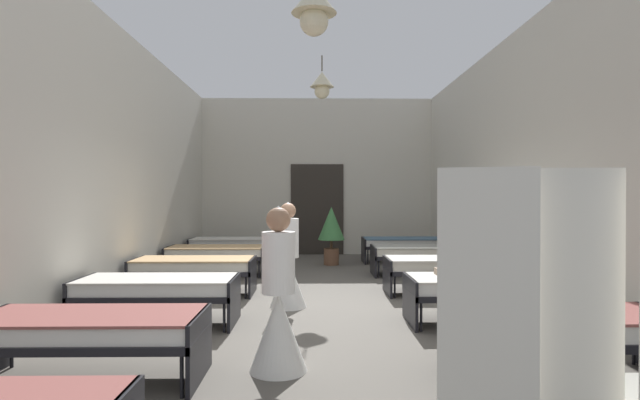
# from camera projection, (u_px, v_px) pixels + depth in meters

# --- Properties ---
(ground_plane) EXTENTS (6.71, 13.24, 0.10)m
(ground_plane) POSITION_uv_depth(u_px,v_px,m) (321.00, 310.00, 7.10)
(ground_plane) COLOR #59544C
(room_shell) EXTENTS (6.51, 12.84, 4.15)m
(room_shell) POSITION_uv_depth(u_px,v_px,m) (320.00, 165.00, 8.42)
(room_shell) COLOR beige
(room_shell) RESTS_ON ground
(bed_left_row_1) EXTENTS (1.90, 0.84, 0.57)m
(bed_left_row_1) POSITION_uv_depth(u_px,v_px,m) (90.00, 330.00, 4.25)
(bed_left_row_1) COLOR black
(bed_left_row_1) RESTS_ON ground
(bed_right_row_1) EXTENTS (1.90, 0.84, 0.57)m
(bed_right_row_1) POSITION_uv_depth(u_px,v_px,m) (560.00, 328.00, 4.31)
(bed_right_row_1) COLOR black
(bed_right_row_1) RESTS_ON ground
(bed_left_row_2) EXTENTS (1.90, 0.84, 0.57)m
(bed_left_row_2) POSITION_uv_depth(u_px,v_px,m) (158.00, 289.00, 6.13)
(bed_left_row_2) COLOR black
(bed_left_row_2) RESTS_ON ground
(bed_right_row_2) EXTENTS (1.90, 0.84, 0.57)m
(bed_right_row_2) POSITION_uv_depth(u_px,v_px,m) (485.00, 288.00, 6.18)
(bed_right_row_2) COLOR black
(bed_right_row_2) RESTS_ON ground
(bed_left_row_3) EXTENTS (1.90, 0.84, 0.57)m
(bed_left_row_3) POSITION_uv_depth(u_px,v_px,m) (194.00, 267.00, 8.00)
(bed_left_row_3) COLOR black
(bed_left_row_3) RESTS_ON ground
(bed_right_row_3) EXTENTS (1.90, 0.84, 0.57)m
(bed_right_row_3) POSITION_uv_depth(u_px,v_px,m) (445.00, 266.00, 8.06)
(bed_right_row_3) COLOR black
(bed_right_row_3) RESTS_ON ground
(bed_left_row_4) EXTENTS (1.90, 0.84, 0.57)m
(bed_left_row_4) POSITION_uv_depth(u_px,v_px,m) (217.00, 253.00, 9.87)
(bed_left_row_4) COLOR black
(bed_left_row_4) RESTS_ON ground
(bed_right_row_4) EXTENTS (1.90, 0.84, 0.57)m
(bed_right_row_4) POSITION_uv_depth(u_px,v_px,m) (420.00, 253.00, 9.93)
(bed_right_row_4) COLOR black
(bed_right_row_4) RESTS_ON ground
(bed_left_row_5) EXTENTS (1.90, 0.84, 0.57)m
(bed_left_row_5) POSITION_uv_depth(u_px,v_px,m) (232.00, 244.00, 11.74)
(bed_left_row_5) COLOR black
(bed_left_row_5) RESTS_ON ground
(bed_right_row_5) EXTENTS (1.90, 0.84, 0.57)m
(bed_right_row_5) POSITION_uv_depth(u_px,v_px,m) (403.00, 244.00, 11.80)
(bed_right_row_5) COLOR black
(bed_right_row_5) RESTS_ON ground
(nurse_near_aisle) EXTENTS (0.52, 0.52, 1.49)m
(nurse_near_aisle) POSITION_uv_depth(u_px,v_px,m) (288.00, 270.00, 7.08)
(nurse_near_aisle) COLOR white
(nurse_near_aisle) RESTS_ON ground
(nurse_mid_aisle) EXTENTS (0.52, 0.52, 1.49)m
(nurse_mid_aisle) POSITION_uv_depth(u_px,v_px,m) (278.00, 312.00, 4.51)
(nurse_mid_aisle) COLOR white
(nurse_mid_aisle) RESTS_ON ground
(patient_seated_primary) EXTENTS (0.44, 0.44, 0.80)m
(patient_seated_primary) POSITION_uv_depth(u_px,v_px,m) (456.00, 252.00, 6.23)
(patient_seated_primary) COLOR gray
(patient_seated_primary) RESTS_ON bed_right_row_2
(potted_plant) EXTENTS (0.60, 0.60, 1.31)m
(potted_plant) POSITION_uv_depth(u_px,v_px,m) (331.00, 228.00, 11.37)
(potted_plant) COLOR brown
(potted_plant) RESTS_ON ground
(privacy_screen) EXTENTS (1.25, 0.16, 1.70)m
(privacy_screen) POSITION_uv_depth(u_px,v_px,m) (581.00, 362.00, 2.20)
(privacy_screen) COLOR silver
(privacy_screen) RESTS_ON ground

